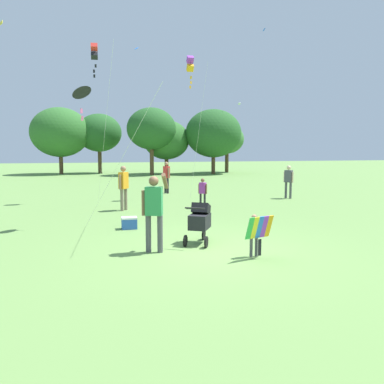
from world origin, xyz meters
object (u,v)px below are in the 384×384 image
(stroller, at_px, (200,219))
(person_sitting_far, at_px, (166,175))
(person_kid_running, at_px, (124,184))
(person_back_turned, at_px, (203,191))
(person_red_shirt, at_px, (288,179))
(kite_green_novelty, at_px, (94,52))
(cooler_box, at_px, (129,223))
(kite_orange_delta, at_px, (190,65))
(person_adult_flyer, at_px, (154,207))
(child_with_butterfly_kite, at_px, (255,231))
(kite_adult_black, at_px, (82,94))

(stroller, relative_size, person_sitting_far, 0.65)
(stroller, height_order, person_kid_running, person_kid_running)
(person_sitting_far, bearing_deg, person_back_turned, -85.63)
(person_red_shirt, bearing_deg, kite_green_novelty, 172.65)
(kite_green_novelty, distance_m, person_sitting_far, 7.00)
(kite_green_novelty, height_order, person_kid_running, kite_green_novelty)
(person_kid_running, relative_size, cooler_box, 3.80)
(person_back_turned, bearing_deg, kite_green_novelty, 142.06)
(person_red_shirt, bearing_deg, kite_orange_delta, 163.97)
(kite_orange_delta, bearing_deg, cooler_box, -117.92)
(person_adult_flyer, xyz_separation_m, cooler_box, (-0.32, 2.78, -0.88))
(person_adult_flyer, bearing_deg, kite_green_novelty, 96.94)
(person_adult_flyer, relative_size, person_back_turned, 1.53)
(child_with_butterfly_kite, distance_m, person_red_shirt, 10.66)
(kite_adult_black, bearing_deg, person_adult_flyer, -65.42)
(person_sitting_far, bearing_deg, kite_adult_black, -115.84)
(person_red_shirt, bearing_deg, person_kid_running, -167.42)
(person_adult_flyer, height_order, kite_green_novelty, kite_green_novelty)
(child_with_butterfly_kite, xyz_separation_m, person_red_shirt, (5.60, 9.06, 0.34))
(kite_adult_black, relative_size, kite_orange_delta, 0.63)
(child_with_butterfly_kite, relative_size, cooler_box, 2.09)
(person_adult_flyer, relative_size, kite_orange_delta, 0.27)
(kite_green_novelty, bearing_deg, child_with_butterfly_kite, -72.64)
(kite_adult_black, distance_m, cooler_box, 4.02)
(person_red_shirt, bearing_deg, person_sitting_far, 145.54)
(person_sitting_far, xyz_separation_m, person_back_turned, (0.42, -5.56, -0.28))
(stroller, xyz_separation_m, person_back_turned, (1.64, 5.56, 0.10))
(person_back_turned, bearing_deg, cooler_box, -133.73)
(kite_green_novelty, bearing_deg, person_kid_running, -72.31)
(stroller, xyz_separation_m, cooler_box, (-1.55, 2.23, -0.43))
(stroller, xyz_separation_m, kite_orange_delta, (1.95, 8.83, 5.62))
(kite_adult_black, xyz_separation_m, kite_orange_delta, (4.74, 5.98, 2.28))
(child_with_butterfly_kite, bearing_deg, person_adult_flyer, 155.08)
(kite_orange_delta, bearing_deg, person_adult_flyer, -108.71)
(stroller, bearing_deg, kite_orange_delta, 77.56)
(person_sitting_far, bearing_deg, child_with_butterfly_kite, -91.74)
(stroller, bearing_deg, person_sitting_far, 83.76)
(person_adult_flyer, height_order, cooler_box, person_adult_flyer)
(child_with_butterfly_kite, relative_size, person_adult_flyer, 0.51)
(kite_adult_black, distance_m, kite_green_novelty, 6.37)
(kite_green_novelty, xyz_separation_m, person_back_turned, (4.00, -3.12, -5.78))
(stroller, bearing_deg, person_red_shirt, 49.56)
(kite_adult_black, relative_size, person_kid_running, 2.46)
(stroller, distance_m, kite_adult_black, 5.20)
(person_red_shirt, bearing_deg, cooler_box, -146.33)
(child_with_butterfly_kite, bearing_deg, kite_orange_delta, 83.84)
(child_with_butterfly_kite, bearing_deg, person_kid_running, 107.23)
(stroller, distance_m, person_kid_running, 5.98)
(person_adult_flyer, distance_m, person_red_shirt, 11.15)
(kite_adult_black, xyz_separation_m, person_red_shirt, (9.22, 4.69, -3.02))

